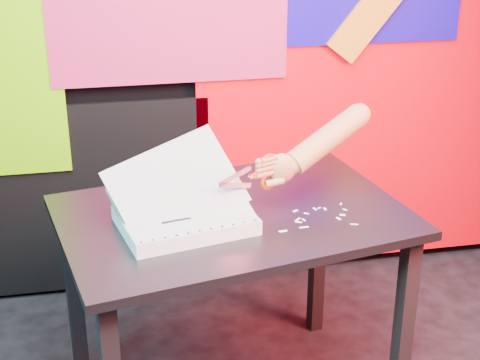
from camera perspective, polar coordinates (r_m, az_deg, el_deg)
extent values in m
cube|color=#F4000F|center=(3.27, 10.67, 6.67)|extent=(1.60, 0.02, 1.60)
cube|color=black|center=(3.20, -13.98, -1.67)|extent=(1.30, 0.02, 0.85)
cube|color=black|center=(2.67, -12.67, -9.11)|extent=(0.06, 0.06, 0.72)
cube|color=black|center=(2.50, 12.52, -11.53)|extent=(0.06, 0.06, 0.72)
cube|color=black|center=(2.93, 6.05, -5.48)|extent=(0.06, 0.06, 0.72)
cube|color=black|center=(2.34, -0.58, -2.88)|extent=(1.19, 0.91, 0.03)
cube|color=silver|center=(2.24, -4.28, -3.11)|extent=(0.44, 0.36, 0.05)
cube|color=white|center=(2.23, -4.30, -2.56)|extent=(0.44, 0.36, 0.00)
cube|color=white|center=(2.23, -4.30, -2.45)|extent=(0.43, 0.34, 0.12)
cube|color=white|center=(2.23, -4.62, -1.75)|extent=(0.45, 0.32, 0.20)
cube|color=white|center=(2.22, -4.96, -0.51)|extent=(0.45, 0.28, 0.29)
cylinder|color=black|center=(2.07, -7.68, -4.81)|extent=(0.01, 0.01, 0.00)
cylinder|color=black|center=(2.08, -6.76, -4.64)|extent=(0.01, 0.01, 0.00)
cylinder|color=black|center=(2.09, -5.84, -4.47)|extent=(0.01, 0.01, 0.00)
cylinder|color=black|center=(2.10, -4.93, -4.30)|extent=(0.01, 0.01, 0.00)
cylinder|color=black|center=(2.11, -4.03, -4.13)|extent=(0.01, 0.01, 0.00)
cylinder|color=black|center=(2.12, -3.14, -3.96)|extent=(0.01, 0.01, 0.00)
cylinder|color=black|center=(2.13, -2.25, -3.79)|extent=(0.01, 0.01, 0.00)
cylinder|color=black|center=(2.14, -1.38, -3.63)|extent=(0.01, 0.01, 0.00)
cylinder|color=black|center=(2.15, -0.52, -3.46)|extent=(0.01, 0.01, 0.00)
cylinder|color=black|center=(2.17, 0.34, -3.29)|extent=(0.01, 0.01, 0.00)
cylinder|color=black|center=(2.18, 1.18, -3.13)|extent=(0.01, 0.01, 0.00)
cylinder|color=black|center=(2.30, -9.49, -1.96)|extent=(0.01, 0.01, 0.00)
cylinder|color=black|center=(2.31, -8.65, -1.82)|extent=(0.01, 0.01, 0.00)
cylinder|color=black|center=(2.31, -7.81, -1.68)|extent=(0.01, 0.01, 0.00)
cylinder|color=black|center=(2.32, -6.99, -1.54)|extent=(0.01, 0.01, 0.00)
cylinder|color=black|center=(2.33, -6.17, -1.39)|extent=(0.01, 0.01, 0.00)
cylinder|color=black|center=(2.34, -5.35, -1.25)|extent=(0.01, 0.01, 0.00)
cylinder|color=black|center=(2.35, -4.54, -1.12)|extent=(0.01, 0.01, 0.00)
cylinder|color=black|center=(2.36, -3.74, -0.98)|extent=(0.01, 0.01, 0.00)
cylinder|color=black|center=(2.37, -2.95, -0.84)|extent=(0.01, 0.01, 0.00)
cylinder|color=black|center=(2.38, -2.16, -0.70)|extent=(0.01, 0.01, 0.00)
cylinder|color=black|center=(2.39, -1.38, -0.57)|extent=(0.01, 0.01, 0.00)
cube|color=black|center=(2.25, -6.93, -2.40)|extent=(0.07, 0.03, 0.00)
cube|color=black|center=(2.26, -4.07, -2.13)|extent=(0.05, 0.02, 0.00)
cube|color=black|center=(2.18, -4.95, -3.14)|extent=(0.09, 0.03, 0.00)
cube|color=#979CB0|center=(2.22, -0.40, 0.29)|extent=(0.11, 0.05, 0.04)
cube|color=#979CB0|center=(2.23, -0.40, -0.41)|extent=(0.11, 0.05, 0.04)
cylinder|color=#979CB0|center=(2.25, 0.82, 0.26)|extent=(0.02, 0.01, 0.01)
cube|color=red|center=(2.27, 1.26, 0.24)|extent=(0.04, 0.03, 0.02)
cube|color=red|center=(2.26, 1.27, 0.53)|extent=(0.04, 0.03, 0.02)
torus|color=red|center=(2.28, 2.25, 1.33)|extent=(0.06, 0.04, 0.06)
torus|color=red|center=(2.30, 2.23, -0.05)|extent=(0.06, 0.04, 0.06)
ellipsoid|color=#9E6A3A|center=(2.32, 3.23, 0.90)|extent=(0.10, 0.06, 0.10)
cylinder|color=#9E6A3A|center=(2.29, 2.24, 0.55)|extent=(0.08, 0.05, 0.02)
cylinder|color=#9E6A3A|center=(2.29, 2.25, 0.96)|extent=(0.07, 0.04, 0.02)
cylinder|color=#9E6A3A|center=(2.28, 2.25, 1.32)|extent=(0.06, 0.04, 0.02)
cylinder|color=#9E6A3A|center=(2.27, 2.26, 1.65)|extent=(0.06, 0.04, 0.02)
cylinder|color=#9E6A3A|center=(2.30, 2.70, -0.19)|extent=(0.06, 0.03, 0.03)
cylinder|color=#9E6A3A|center=(2.34, 4.16, 1.24)|extent=(0.08, 0.08, 0.07)
cylinder|color=#9E6A3A|center=(2.40, 6.77, 3.19)|extent=(0.31, 0.19, 0.19)
sphere|color=#9E6A3A|center=(2.47, 9.25, 5.04)|extent=(0.07, 0.07, 0.07)
cube|color=silver|center=(2.37, 6.16, -2.17)|extent=(0.01, 0.01, 0.00)
cube|color=silver|center=(2.28, 8.84, -3.42)|extent=(0.03, 0.01, 0.00)
cube|color=silver|center=(2.37, 8.14, -2.29)|extent=(0.01, 0.02, 0.00)
cube|color=silver|center=(2.29, 4.96, -3.10)|extent=(0.01, 0.02, 0.00)
cube|color=silver|center=(2.37, 5.82, -2.25)|extent=(0.01, 0.02, 0.00)
cube|color=silver|center=(2.28, 4.57, -3.28)|extent=(0.02, 0.01, 0.00)
cube|color=silver|center=(2.35, 4.32, -2.40)|extent=(0.02, 0.02, 0.00)
cube|color=silver|center=(2.41, 7.84, -1.85)|extent=(0.01, 0.02, 0.00)
cube|color=silver|center=(2.25, 4.98, -3.67)|extent=(0.03, 0.01, 0.00)
cube|color=silver|center=(2.31, 7.65, -2.98)|extent=(0.01, 0.02, 0.00)
cube|color=silver|center=(2.29, 4.49, -3.08)|extent=(0.02, 0.02, 0.00)
cube|color=silver|center=(2.22, 3.35, -3.98)|extent=(0.03, 0.01, 0.00)
cube|color=silver|center=(2.34, 7.96, -2.70)|extent=(0.02, 0.02, 0.00)
cube|color=silver|center=(2.37, 6.60, -2.24)|extent=(0.01, 0.02, 0.00)
cube|color=silver|center=(2.33, 5.17, -2.60)|extent=(0.02, 0.01, 0.00)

